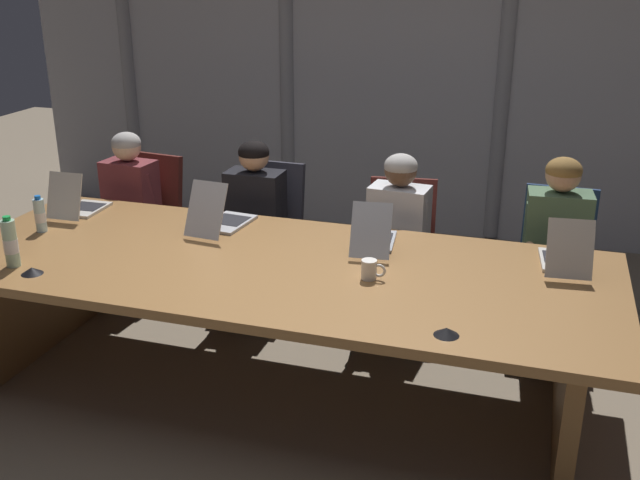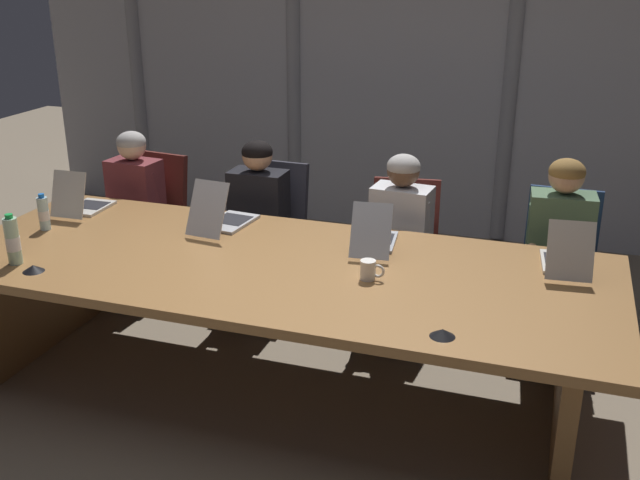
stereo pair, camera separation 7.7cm
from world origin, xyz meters
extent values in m
plane|color=#7F705B|center=(0.00, 0.00, 0.00)|extent=(13.36, 13.36, 0.00)
cube|color=olive|center=(0.00, 0.00, 0.73)|extent=(3.53, 1.38, 0.05)
cube|color=black|center=(0.00, 0.00, 0.66)|extent=(3.00, 0.10, 0.06)
cube|color=brown|center=(-1.51, 0.00, 0.35)|extent=(0.08, 1.17, 0.70)
cube|color=brown|center=(1.51, 0.00, 0.35)|extent=(0.08, 1.17, 0.70)
cube|color=#B2B2B7|center=(0.00, 2.79, 1.60)|extent=(6.68, 0.10, 3.20)
cylinder|color=gray|center=(-2.45, 2.74, 1.60)|extent=(0.12, 0.12, 3.14)
cylinder|color=gray|center=(-0.90, 2.74, 1.60)|extent=(0.12, 0.12, 3.14)
cylinder|color=gray|center=(0.92, 2.74, 1.60)|extent=(0.12, 0.12, 3.14)
cube|color=beige|center=(-1.44, 0.45, 0.76)|extent=(0.23, 0.31, 0.02)
cube|color=black|center=(-1.45, 0.48, 0.77)|extent=(0.19, 0.17, 0.00)
cube|color=beige|center=(-1.44, 0.26, 0.90)|extent=(0.22, 0.11, 0.27)
cube|color=black|center=(-1.44, 0.26, 0.91)|extent=(0.20, 0.09, 0.24)
cube|color=#BCBCC1|center=(-0.47, 0.48, 0.76)|extent=(0.26, 0.36, 0.02)
cube|color=black|center=(-0.47, 0.51, 0.77)|extent=(0.21, 0.21, 0.00)
cube|color=#BCBCC1|center=(-0.50, 0.24, 0.92)|extent=(0.24, 0.17, 0.30)
cube|color=black|center=(-0.50, 0.25, 0.92)|extent=(0.21, 0.15, 0.27)
cube|color=#A8ADB7|center=(0.44, 0.45, 0.76)|extent=(0.25, 0.34, 0.02)
cube|color=black|center=(0.43, 0.48, 0.77)|extent=(0.20, 0.19, 0.00)
cube|color=#A8ADB7|center=(0.46, 0.23, 0.90)|extent=(0.23, 0.17, 0.27)
cube|color=black|center=(0.46, 0.23, 0.91)|extent=(0.20, 0.15, 0.24)
cube|color=beige|center=(1.44, 0.45, 0.76)|extent=(0.25, 0.33, 0.02)
cube|color=black|center=(1.44, 0.48, 0.77)|extent=(0.21, 0.19, 0.00)
cube|color=beige|center=(1.46, 0.25, 0.91)|extent=(0.23, 0.13, 0.28)
cube|color=black|center=(1.46, 0.25, 0.91)|extent=(0.21, 0.12, 0.25)
cube|color=#511E19|center=(-1.40, 1.00, 0.41)|extent=(0.54, 0.54, 0.08)
cube|color=#511E19|center=(-1.38, 1.22, 0.69)|extent=(0.44, 0.17, 0.49)
cylinder|color=#262628|center=(-1.40, 1.00, 0.20)|extent=(0.05, 0.05, 0.33)
cylinder|color=black|center=(-1.40, 1.00, 0.02)|extent=(0.60, 0.60, 0.04)
cube|color=#2D2D38|center=(-0.47, 1.00, 0.41)|extent=(0.50, 0.50, 0.08)
cube|color=#2D2D38|center=(-0.46, 1.22, 0.70)|extent=(0.44, 0.13, 0.50)
cylinder|color=#262628|center=(-0.47, 1.00, 0.20)|extent=(0.05, 0.05, 0.33)
cylinder|color=black|center=(-0.47, 1.00, 0.02)|extent=(0.60, 0.60, 0.04)
cube|color=#511E19|center=(0.47, 1.00, 0.41)|extent=(0.54, 0.54, 0.08)
cube|color=#511E19|center=(0.44, 1.22, 0.68)|extent=(0.44, 0.17, 0.46)
cylinder|color=#262628|center=(0.47, 1.00, 0.20)|extent=(0.05, 0.05, 0.33)
cylinder|color=black|center=(0.47, 1.00, 0.02)|extent=(0.60, 0.60, 0.04)
cube|color=navy|center=(1.42, 1.00, 0.41)|extent=(0.49, 0.49, 0.08)
cube|color=navy|center=(1.42, 1.22, 0.69)|extent=(0.44, 0.13, 0.49)
cylinder|color=#262628|center=(1.42, 1.00, 0.20)|extent=(0.05, 0.05, 0.33)
cylinder|color=black|center=(1.42, 1.00, 0.02)|extent=(0.60, 0.60, 0.04)
cube|color=brown|center=(-1.44, 0.98, 0.69)|extent=(0.37, 0.25, 0.49)
sphere|color=beige|center=(-1.44, 0.98, 1.04)|extent=(0.20, 0.20, 0.20)
ellipsoid|color=#B2ADA8|center=(-1.44, 0.98, 1.07)|extent=(0.20, 0.20, 0.15)
cylinder|color=brown|center=(-1.29, 0.97, 0.75)|extent=(0.08, 0.14, 0.27)
cylinder|color=beige|center=(-1.31, 0.76, 0.63)|extent=(0.09, 0.30, 0.06)
cylinder|color=brown|center=(-1.58, 0.99, 0.75)|extent=(0.08, 0.14, 0.27)
cylinder|color=beige|center=(-1.60, 0.78, 0.63)|extent=(0.09, 0.30, 0.06)
cylinder|color=#262833|center=(-1.35, 0.77, 0.42)|extent=(0.16, 0.41, 0.13)
cylinder|color=#262833|center=(-1.37, 0.59, 0.21)|extent=(0.11, 0.11, 0.43)
cylinder|color=#262833|center=(-1.55, 0.79, 0.42)|extent=(0.16, 0.41, 0.13)
cylinder|color=#262833|center=(-1.57, 0.61, 0.21)|extent=(0.11, 0.11, 0.43)
cube|color=black|center=(-0.50, 0.98, 0.70)|extent=(0.37, 0.22, 0.49)
sphere|color=tan|center=(-0.50, 0.98, 1.05)|extent=(0.20, 0.20, 0.20)
ellipsoid|color=black|center=(-0.50, 0.98, 1.07)|extent=(0.20, 0.20, 0.15)
cylinder|color=black|center=(-0.35, 0.98, 0.75)|extent=(0.07, 0.14, 0.27)
cylinder|color=tan|center=(-0.35, 0.77, 0.64)|extent=(0.06, 0.30, 0.06)
cylinder|color=black|center=(-0.65, 0.98, 0.75)|extent=(0.07, 0.14, 0.27)
cylinder|color=tan|center=(-0.66, 0.77, 0.64)|extent=(0.06, 0.30, 0.06)
cylinder|color=#262833|center=(-0.40, 0.78, 0.42)|extent=(0.13, 0.40, 0.13)
cylinder|color=#262833|center=(-0.40, 0.60, 0.21)|extent=(0.11, 0.11, 0.43)
cylinder|color=#262833|center=(-0.60, 0.78, 0.42)|extent=(0.13, 0.40, 0.13)
cylinder|color=#262833|center=(-0.60, 0.60, 0.21)|extent=(0.11, 0.11, 0.43)
cube|color=silver|center=(0.46, 0.98, 0.69)|extent=(0.38, 0.25, 0.48)
sphere|color=brown|center=(0.46, 0.98, 1.03)|extent=(0.20, 0.20, 0.20)
ellipsoid|color=#B2ADA8|center=(0.46, 0.98, 1.06)|extent=(0.21, 0.21, 0.15)
cylinder|color=silver|center=(0.61, 0.96, 0.74)|extent=(0.08, 0.14, 0.27)
cylinder|color=brown|center=(0.59, 0.75, 0.62)|extent=(0.09, 0.30, 0.06)
cylinder|color=silver|center=(0.31, 0.99, 0.74)|extent=(0.08, 0.14, 0.27)
cylinder|color=brown|center=(0.29, 0.78, 0.62)|extent=(0.09, 0.30, 0.06)
cylinder|color=#262833|center=(0.54, 0.77, 0.42)|extent=(0.17, 0.41, 0.13)
cylinder|color=#262833|center=(0.53, 0.59, 0.21)|extent=(0.11, 0.11, 0.43)
cylinder|color=#262833|center=(0.35, 0.79, 0.42)|extent=(0.17, 0.41, 0.13)
cylinder|color=#262833|center=(0.33, 0.61, 0.21)|extent=(0.11, 0.11, 0.43)
cube|color=#4C6B4C|center=(1.41, 0.98, 0.71)|extent=(0.38, 0.25, 0.53)
sphere|color=tan|center=(1.41, 0.98, 1.08)|extent=(0.20, 0.20, 0.20)
ellipsoid|color=olive|center=(1.41, 0.98, 1.11)|extent=(0.21, 0.21, 0.15)
cylinder|color=#4C6B4C|center=(1.56, 0.99, 0.79)|extent=(0.08, 0.14, 0.27)
cylinder|color=tan|center=(1.58, 0.78, 0.67)|extent=(0.09, 0.30, 0.06)
cylinder|color=#4C6B4C|center=(1.26, 0.97, 0.79)|extent=(0.08, 0.14, 0.27)
cylinder|color=tan|center=(1.27, 0.76, 0.67)|extent=(0.09, 0.30, 0.06)
cylinder|color=#262833|center=(1.52, 0.79, 0.42)|extent=(0.16, 0.41, 0.13)
cylinder|color=#262833|center=(1.54, 0.61, 0.21)|extent=(0.11, 0.11, 0.43)
cylinder|color=#262833|center=(1.32, 0.77, 0.42)|extent=(0.16, 0.41, 0.13)
cylinder|color=#262833|center=(1.34, 0.59, 0.21)|extent=(0.11, 0.11, 0.43)
cylinder|color=silver|center=(-1.46, 0.04, 0.85)|extent=(0.06, 0.06, 0.20)
cylinder|color=white|center=(-1.46, 0.04, 0.84)|extent=(0.06, 0.06, 0.06)
cylinder|color=blue|center=(-1.46, 0.04, 0.96)|extent=(0.03, 0.03, 0.02)
cylinder|color=#ADD1B2|center=(-1.27, -0.44, 0.88)|extent=(0.07, 0.07, 0.25)
cylinder|color=white|center=(-1.27, -0.44, 0.86)|extent=(0.07, 0.07, 0.07)
cylinder|color=green|center=(-1.27, -0.44, 1.01)|extent=(0.04, 0.04, 0.02)
cylinder|color=white|center=(0.52, -0.05, 0.80)|extent=(0.08, 0.08, 0.10)
torus|color=white|center=(0.57, -0.05, 0.80)|extent=(0.07, 0.01, 0.07)
cone|color=black|center=(-1.11, -0.50, 0.77)|extent=(0.11, 0.11, 0.03)
cone|color=black|center=(0.98, -0.53, 0.77)|extent=(0.11, 0.11, 0.03)
camera|label=1|loc=(1.29, -3.32, 2.23)|focal=41.43mm
camera|label=2|loc=(1.36, -3.30, 2.23)|focal=41.43mm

